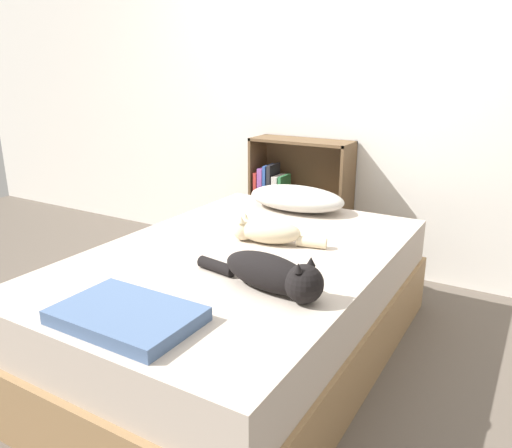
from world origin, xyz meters
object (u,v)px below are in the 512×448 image
(bed, at_px, (240,305))
(cat_dark, at_px, (275,275))
(cat_light, at_px, (267,231))
(pillow, at_px, (296,198))
(bookshelf, at_px, (298,199))

(bed, relative_size, cat_dark, 3.26)
(bed, distance_m, cat_light, 0.39)
(bed, bearing_deg, pillow, 97.06)
(cat_dark, height_order, bookshelf, bookshelf)
(bed, height_order, cat_light, cat_light)
(bed, relative_size, pillow, 3.29)
(bed, height_order, cat_dark, cat_dark)
(pillow, bearing_deg, bed, -82.94)
(cat_dark, bearing_deg, bookshelf, 122.11)
(cat_light, bearing_deg, bookshelf, -83.98)
(bookshelf, bearing_deg, cat_dark, -67.00)
(bed, height_order, pillow, pillow)
(bed, bearing_deg, cat_light, 77.83)
(bed, distance_m, bookshelf, 1.36)
(cat_light, xyz_separation_m, cat_dark, (0.31, -0.49, 0.01))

